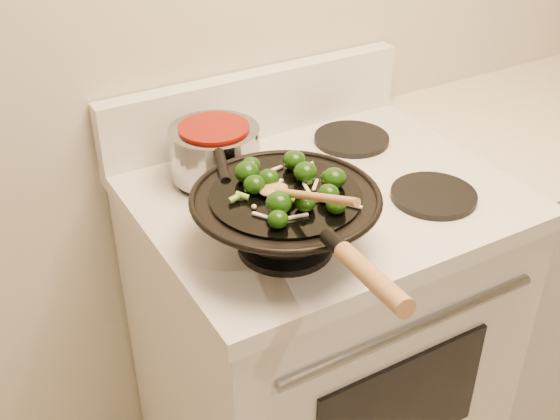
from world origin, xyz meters
TOP-DOWN VIEW (x-y plane):
  - stove at (-0.15, 1.17)m, footprint 0.78×0.67m
  - counter_unit at (0.64, 1.20)m, footprint 0.78×0.62m
  - wok at (-0.33, 1.02)m, footprint 0.35×0.58m
  - stirfry at (-0.31, 1.02)m, footprint 0.21×0.23m
  - wooden_spoon at (-0.34, 0.96)m, footprint 0.06×0.25m
  - saucepan at (-0.33, 1.32)m, footprint 0.19×0.30m

SIDE VIEW (x-z plane):
  - counter_unit at x=0.64m, z-range 0.00..0.91m
  - stove at x=-0.15m, z-range -0.07..1.01m
  - saucepan at x=-0.33m, z-range 0.93..1.05m
  - wok at x=-0.33m, z-range 0.91..1.08m
  - stirfry at x=-0.31m, z-range 1.04..1.08m
  - wooden_spoon at x=-0.34m, z-range 1.02..1.13m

